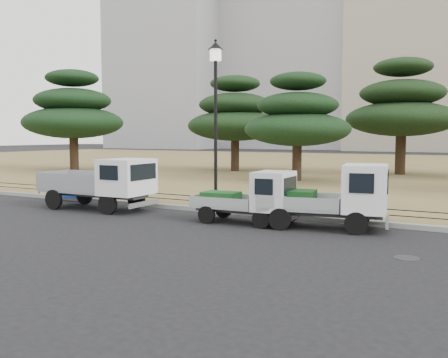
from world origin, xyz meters
The scene contains 14 objects.
ground centered at (0.00, 0.00, 0.00)m, with size 220.00×220.00×0.00m, color black.
lawn centered at (0.00, 30.60, 0.07)m, with size 120.00×56.00×0.15m, color olive.
curb centered at (0.00, 2.60, 0.08)m, with size 120.00×0.25×0.16m, color gray.
truck_large centered at (-4.79, 1.17, 1.08)m, with size 4.49×1.87×1.94m.
truck_kei_front centered at (1.42, 1.15, 0.84)m, with size 3.24×1.50×1.69m.
truck_kei_rear centered at (3.97, 1.53, 0.97)m, with size 3.94×2.17×1.95m.
street_lamp centered at (-0.84, 2.90, 4.21)m, with size 0.54×0.54×6.00m.
pipe_fence centered at (0.00, 2.75, 0.44)m, with size 38.00×0.04×0.40m.
tarp_pile centered at (-7.56, 2.80, 0.56)m, with size 1.64×1.26×1.04m.
manhole centered at (6.50, -1.20, 0.01)m, with size 0.60×0.60×0.01m, color #2D2D30.
pine_west_far centered at (-19.86, 14.73, 4.50)m, with size 7.47×7.47×7.54m.
pine_west_near centered at (-8.83, 19.96, 4.21)m, with size 7.03×7.03×7.03m.
pine_center_left centered at (-1.99, 14.59, 3.78)m, with size 6.18×6.18×6.28m.
pine_center_right centered at (2.54, 22.43, 4.68)m, with size 7.37×7.37×7.82m.
Camera 1 is at (8.18, -13.04, 2.81)m, focal length 40.00 mm.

